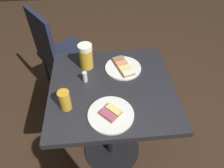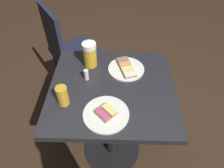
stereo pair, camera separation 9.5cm
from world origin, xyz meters
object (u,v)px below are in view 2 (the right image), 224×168
object	(u,v)px
plate_far	(106,114)
salt_shaker	(86,75)
plate_near	(126,68)
beer_glass_small	(63,96)
cafe_chair	(69,50)
beer_mug	(90,54)

from	to	relation	value
plate_far	salt_shaker	xyz separation A→B (m)	(0.25, 0.12, 0.03)
plate_near	plate_far	world-z (taller)	same
plate_near	salt_shaker	size ratio (longest dim) A/B	3.31
salt_shaker	plate_far	bearing A→B (deg)	-153.65
beer_glass_small	salt_shaker	bearing A→B (deg)	-27.73
cafe_chair	beer_mug	bearing A→B (deg)	-4.10
beer_glass_small	plate_far	bearing A→B (deg)	-107.30
plate_far	cafe_chair	world-z (taller)	cafe_chair
beer_glass_small	salt_shaker	size ratio (longest dim) A/B	1.69
plate_near	beer_mug	size ratio (longest dim) A/B	1.40
plate_far	beer_glass_small	size ratio (longest dim) A/B	2.04
beer_mug	salt_shaker	size ratio (longest dim) A/B	2.36
beer_mug	cafe_chair	world-z (taller)	cafe_chair
plate_far	salt_shaker	bearing A→B (deg)	26.35
plate_far	cafe_chair	distance (m)	0.90
plate_near	beer_mug	world-z (taller)	beer_mug
plate_far	beer_mug	world-z (taller)	beer_mug
plate_far	beer_glass_small	distance (m)	0.24
beer_mug	plate_far	bearing A→B (deg)	-163.28
plate_near	cafe_chair	bearing A→B (deg)	45.29
plate_near	cafe_chair	world-z (taller)	cafe_chair
plate_near	beer_mug	bearing A→B (deg)	78.65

